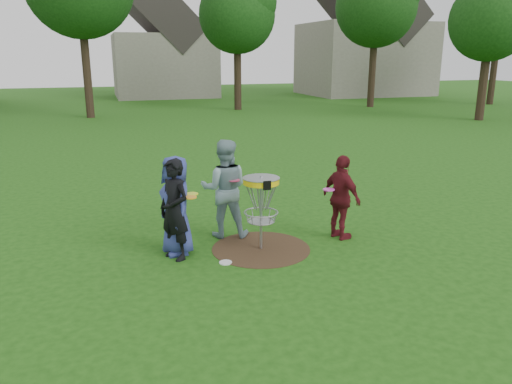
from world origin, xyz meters
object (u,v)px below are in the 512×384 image
object	(u,v)px
player_maroon	(342,198)
player_black	(174,210)
player_grey	(224,189)
player_blue	(176,205)
disc_golf_basket	(261,195)

from	to	relation	value
player_maroon	player_black	bearing A→B (deg)	74.44
player_grey	player_maroon	size ratio (longest dim) A/B	1.17
player_grey	player_black	bearing A→B (deg)	53.12
player_blue	player_grey	world-z (taller)	player_grey
player_black	player_grey	xyz separation A→B (m)	(1.09, 0.83, 0.07)
player_grey	disc_golf_basket	distance (m)	1.00
player_black	disc_golf_basket	distance (m)	1.54
player_black	disc_golf_basket	xyz separation A→B (m)	(1.54, -0.06, 0.14)
player_maroon	disc_golf_basket	bearing A→B (deg)	76.64
player_black	player_maroon	xyz separation A→B (m)	(3.17, 0.01, -0.07)
player_blue	disc_golf_basket	distance (m)	1.50
disc_golf_basket	player_black	bearing A→B (deg)	177.94
player_grey	player_maroon	bearing A→B (deg)	174.33
player_blue	player_grey	xyz separation A→B (m)	(1.02, 0.59, 0.07)
player_blue	player_black	bearing A→B (deg)	-26.47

